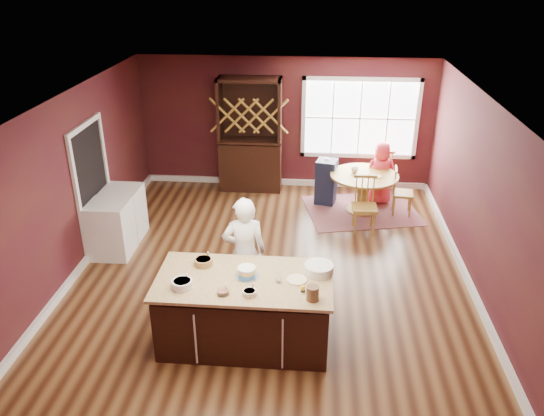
{
  "coord_description": "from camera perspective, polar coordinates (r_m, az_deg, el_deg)",
  "views": [
    {
      "loc": [
        0.6,
        -7.08,
        4.44
      ],
      "look_at": [
        0.0,
        0.05,
        1.05
      ],
      "focal_mm": 35.0,
      "sensor_mm": 36.0,
      "label": 1
    }
  ],
  "objects": [
    {
      "name": "room_shell",
      "position": [
        7.75,
        -0.05,
        1.84
      ],
      "size": [
        7.0,
        7.0,
        7.0
      ],
      "color": "brown",
      "rests_on": "ground"
    },
    {
      "name": "window",
      "position": [
        10.99,
        9.43,
        9.49
      ],
      "size": [
        2.36,
        0.1,
        1.66
      ],
      "primitive_type": null,
      "color": "white",
      "rests_on": "room_shell"
    },
    {
      "name": "doorway",
      "position": [
        9.13,
        -18.64,
        1.99
      ],
      "size": [
        0.08,
        1.26,
        2.13
      ],
      "primitive_type": null,
      "color": "white",
      "rests_on": "room_shell"
    },
    {
      "name": "kitchen_island",
      "position": [
        6.75,
        -2.96,
        -11.02
      ],
      "size": [
        2.14,
        1.12,
        0.92
      ],
      "color": "black",
      "rests_on": "ground"
    },
    {
      "name": "dining_table",
      "position": [
        10.19,
        9.82,
        2.43
      ],
      "size": [
        1.28,
        1.28,
        0.75
      ],
      "color": "brown",
      "rests_on": "ground"
    },
    {
      "name": "baker",
      "position": [
        7.21,
        -2.98,
        -4.86
      ],
      "size": [
        0.66,
        0.49,
        1.63
      ],
      "primitive_type": "imported",
      "rotation": [
        0.0,
        0.0,
        3.32
      ],
      "color": "white",
      "rests_on": "ground"
    },
    {
      "name": "layer_cake",
      "position": [
        6.49,
        -2.74,
        -6.89
      ],
      "size": [
        0.31,
        0.31,
        0.12
      ],
      "primitive_type": null,
      "color": "white",
      "rests_on": "kitchen_island"
    },
    {
      "name": "bowl_blue",
      "position": [
        6.38,
        -9.64,
        -8.06
      ],
      "size": [
        0.25,
        0.25,
        0.1
      ],
      "primitive_type": "cylinder",
      "color": "silver",
      "rests_on": "kitchen_island"
    },
    {
      "name": "bowl_yellow",
      "position": [
        6.78,
        -7.39,
        -5.76
      ],
      "size": [
        0.23,
        0.23,
        0.09
      ],
      "primitive_type": "cylinder",
      "color": "olive",
      "rests_on": "kitchen_island"
    },
    {
      "name": "bowl_pink",
      "position": [
        6.21,
        -5.29,
        -9.02
      ],
      "size": [
        0.14,
        0.14,
        0.05
      ],
      "primitive_type": "cylinder",
      "color": "silver",
      "rests_on": "kitchen_island"
    },
    {
      "name": "bowl_olive",
      "position": [
        6.17,
        -2.44,
        -9.09
      ],
      "size": [
        0.16,
        0.16,
        0.06
      ],
      "primitive_type": "cylinder",
      "color": "silver",
      "rests_on": "kitchen_island"
    },
    {
      "name": "drinking_glass",
      "position": [
        6.36,
        0.73,
        -7.43
      ],
      "size": [
        0.08,
        0.08,
        0.15
      ],
      "primitive_type": "cylinder",
      "color": "white",
      "rests_on": "kitchen_island"
    },
    {
      "name": "dinner_plate",
      "position": [
        6.44,
        2.68,
        -7.71
      ],
      "size": [
        0.25,
        0.25,
        0.02
      ],
      "primitive_type": "cylinder",
      "color": "#FEE7C1",
      "rests_on": "kitchen_island"
    },
    {
      "name": "white_tub",
      "position": [
        6.57,
        5.07,
        -6.55
      ],
      "size": [
        0.36,
        0.36,
        0.12
      ],
      "primitive_type": "cylinder",
      "color": "white",
      "rests_on": "kitchen_island"
    },
    {
      "name": "stoneware_crock",
      "position": [
        6.08,
        4.39,
        -9.13
      ],
      "size": [
        0.15,
        0.15,
        0.17
      ],
      "primitive_type": "cylinder",
      "color": "brown",
      "rests_on": "kitchen_island"
    },
    {
      "name": "toy_figurine",
      "position": [
        6.22,
        3.34,
        -8.66
      ],
      "size": [
        0.05,
        0.05,
        0.09
      ],
      "primitive_type": null,
      "color": "yellow",
      "rests_on": "kitchen_island"
    },
    {
      "name": "rug",
      "position": [
        10.41,
        9.61,
        -0.25
      ],
      "size": [
        2.37,
        2.02,
        0.01
      ],
      "primitive_type": "cube",
      "rotation": [
        0.0,
        0.0,
        0.22
      ],
      "color": "brown",
      "rests_on": "ground"
    },
    {
      "name": "chair_east",
      "position": [
        10.26,
        13.91,
        1.76
      ],
      "size": [
        0.41,
        0.42,
        0.93
      ],
      "primitive_type": null,
      "rotation": [
        0.0,
        0.0,
        1.47
      ],
      "color": "#92582D",
      "rests_on": "ground"
    },
    {
      "name": "chair_south",
      "position": [
        9.43,
        9.95,
        0.31
      ],
      "size": [
        0.44,
        0.42,
        1.02
      ],
      "primitive_type": null,
      "rotation": [
        0.0,
        0.0,
        0.02
      ],
      "color": "olive",
      "rests_on": "ground"
    },
    {
      "name": "chair_north",
      "position": [
        10.97,
        11.5,
        3.82
      ],
      "size": [
        0.52,
        0.5,
        1.02
      ],
      "primitive_type": null,
      "rotation": [
        0.0,
        0.0,
        3.4
      ],
      "color": "olive",
      "rests_on": "ground"
    },
    {
      "name": "seated_woman",
      "position": [
        10.59,
        11.61,
        3.71
      ],
      "size": [
        0.65,
        0.45,
        1.25
      ],
      "primitive_type": "imported",
      "rotation": [
        0.0,
        0.0,
        3.23
      ],
      "color": "#E13243",
      "rests_on": "ground"
    },
    {
      "name": "high_chair",
      "position": [
        10.47,
        5.85,
        2.93
      ],
      "size": [
        0.46,
        0.46,
        0.94
      ],
      "primitive_type": null,
      "rotation": [
        0.0,
        0.0,
        -0.23
      ],
      "color": "black",
      "rests_on": "ground"
    },
    {
      "name": "toddler",
      "position": [
        10.37,
        5.65,
        4.74
      ],
      "size": [
        0.18,
        0.14,
        0.26
      ],
      "primitive_type": null,
      "color": "#8CA5BF",
      "rests_on": "high_chair"
    },
    {
      "name": "table_plate",
      "position": [
        10.05,
        11.17,
        3.35
      ],
      "size": [
        0.19,
        0.19,
        0.01
      ],
      "primitive_type": "cylinder",
      "color": "beige",
      "rests_on": "dining_table"
    },
    {
      "name": "table_cup",
      "position": [
        10.17,
        8.87,
        4.07
      ],
      "size": [
        0.14,
        0.14,
        0.1
      ],
      "primitive_type": "imported",
      "rotation": [
        0.0,
        0.0,
        -0.1
      ],
      "color": "white",
      "rests_on": "dining_table"
    },
    {
      "name": "hutch",
      "position": [
        10.89,
        -2.35,
        7.82
      ],
      "size": [
        1.27,
        0.53,
        2.33
      ],
      "primitive_type": "cube",
      "color": "black",
      "rests_on": "ground"
    },
    {
      "name": "washer",
      "position": [
        8.97,
        -16.96,
        -2.18
      ],
      "size": [
        0.63,
        0.61,
        0.92
      ],
      "primitive_type": "cube",
      "color": "white",
      "rests_on": "ground"
    },
    {
      "name": "dryer",
      "position": [
        9.51,
        -15.63,
        -0.45
      ],
      "size": [
        0.62,
        0.6,
        0.91
      ],
      "primitive_type": "cube",
      "color": "silver",
      "rests_on": "ground"
    }
  ]
}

